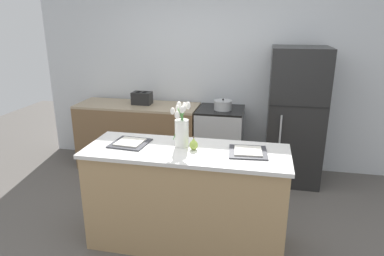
% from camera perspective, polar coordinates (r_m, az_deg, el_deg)
% --- Properties ---
extents(ground_plane, '(10.00, 10.00, 0.00)m').
position_cam_1_polar(ground_plane, '(3.47, -0.90, -18.29)').
color(ground_plane, '#59544F').
extents(back_wall, '(5.20, 0.08, 2.70)m').
position_cam_1_polar(back_wall, '(4.83, 4.35, 9.46)').
color(back_wall, silver).
rests_on(back_wall, ground_plane).
extents(kitchen_island, '(1.80, 0.66, 0.94)m').
position_cam_1_polar(kitchen_island, '(3.21, -0.94, -11.44)').
color(kitchen_island, tan).
rests_on(kitchen_island, ground_plane).
extents(back_counter, '(1.68, 0.60, 0.91)m').
position_cam_1_polar(back_counter, '(4.91, -8.88, -1.29)').
color(back_counter, brown).
rests_on(back_counter, ground_plane).
extents(stove_range, '(0.60, 0.61, 0.91)m').
position_cam_1_polar(stove_range, '(4.64, 4.65, -2.27)').
color(stove_range, '#B2B5B7').
rests_on(stove_range, ground_plane).
extents(refrigerator, '(0.68, 0.67, 1.73)m').
position_cam_1_polar(refrigerator, '(4.51, 16.84, 1.82)').
color(refrigerator, black).
rests_on(refrigerator, ground_plane).
extents(flower_vase, '(0.17, 0.17, 0.41)m').
position_cam_1_polar(flower_vase, '(3.03, -1.74, 0.00)').
color(flower_vase, silver).
rests_on(flower_vase, kitchen_island).
extents(pear_figurine, '(0.07, 0.07, 0.12)m').
position_cam_1_polar(pear_figurine, '(2.99, 0.28, -2.78)').
color(pear_figurine, '#9EBC47').
rests_on(pear_figurine, kitchen_island).
extents(plate_setting_left, '(0.35, 0.35, 0.02)m').
position_cam_1_polar(plate_setting_left, '(3.19, -10.29, -2.44)').
color(plate_setting_left, '#333338').
rests_on(plate_setting_left, kitchen_island).
extents(plate_setting_right, '(0.35, 0.35, 0.02)m').
position_cam_1_polar(plate_setting_right, '(2.97, 9.31, -3.92)').
color(plate_setting_right, '#333338').
rests_on(plate_setting_right, kitchen_island).
extents(toaster, '(0.28, 0.18, 0.17)m').
position_cam_1_polar(toaster, '(4.78, -8.34, 4.96)').
color(toaster, black).
rests_on(toaster, back_counter).
extents(cooking_pot, '(0.23, 0.23, 0.15)m').
position_cam_1_polar(cooking_pot, '(4.46, 5.17, 3.83)').
color(cooking_pot, '#B2B5B7').
rests_on(cooking_pot, stove_range).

